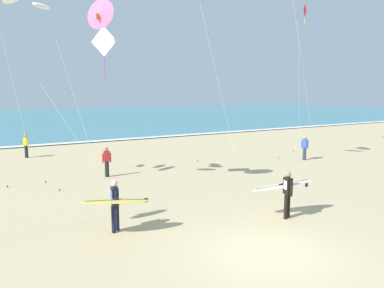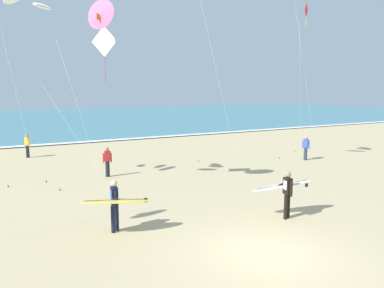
{
  "view_description": "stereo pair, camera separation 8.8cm",
  "coord_description": "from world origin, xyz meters",
  "views": [
    {
      "loc": [
        -7.03,
        -7.78,
        4.58
      ],
      "look_at": [
        0.59,
        5.15,
        2.44
      ],
      "focal_mm": 35.97,
      "sensor_mm": 36.0,
      "label": 1
    },
    {
      "loc": [
        -6.96,
        -7.83,
        4.58
      ],
      "look_at": [
        0.59,
        5.15,
        2.44
      ],
      "focal_mm": 35.97,
      "sensor_mm": 36.0,
      "label": 2
    }
  ],
  "objects": [
    {
      "name": "kite_diamond_scarlet_close",
      "position": [
        15.44,
        13.71,
        9.97
      ],
      "size": [
        2.31,
        1.47,
        11.02
      ],
      "color": "red",
      "rests_on": "ground"
    },
    {
      "name": "shoreline_foam",
      "position": [
        0.0,
        25.33,
        0.09
      ],
      "size": [
        160.0,
        0.98,
        0.01
      ],
      "primitive_type": "cube",
      "color": "white",
      "rests_on": "ocean_water"
    },
    {
      "name": "kite_delta_rose_far",
      "position": [
        -2.13,
        7.87,
        7.56
      ],
      "size": [
        2.05,
        2.71,
        8.22
      ],
      "color": "pink",
      "rests_on": "ground"
    },
    {
      "name": "surfer_lead",
      "position": [
        -3.13,
        3.6,
        1.05
      ],
      "size": [
        2.29,
        1.07,
        1.71
      ],
      "color": "black",
      "rests_on": "ground"
    },
    {
      "name": "bystander_red_top",
      "position": [
        -0.81,
        11.63,
        0.81
      ],
      "size": [
        0.5,
        0.22,
        1.59
      ],
      "color": "black",
      "rests_on": "ground"
    },
    {
      "name": "ocean_water",
      "position": [
        0.0,
        55.03,
        0.04
      ],
      "size": [
        160.0,
        60.0,
        0.08
      ],
      "primitive_type": "cube",
      "color": "teal",
      "rests_on": "ground"
    },
    {
      "name": "kite_arc_golden_outer",
      "position": [
        -4.45,
        10.28,
        8.29
      ],
      "size": [
        2.32,
        2.58,
        8.61
      ],
      "color": "white",
      "rests_on": "ground"
    },
    {
      "name": "surfer_trailing",
      "position": [
        2.69,
        2.12,
        1.05
      ],
      "size": [
        2.48,
        1.15,
        1.71
      ],
      "color": "black",
      "rests_on": "ground"
    },
    {
      "name": "bystander_blue_top",
      "position": [
        11.89,
        9.84,
        0.81
      ],
      "size": [
        0.27,
        0.48,
        1.59
      ],
      "color": "#2D334C",
      "rests_on": "ground"
    },
    {
      "name": "bystander_yellow_top",
      "position": [
        -3.69,
        19.95,
        0.81
      ],
      "size": [
        0.32,
        0.44,
        1.59
      ],
      "color": "black",
      "rests_on": "ground"
    },
    {
      "name": "kite_diamond_ivory_near",
      "position": [
        -1.69,
        9.0,
        6.44
      ],
      "size": [
        2.67,
        3.52,
        7.31
      ],
      "color": "white",
      "rests_on": "ground"
    },
    {
      "name": "ground_plane",
      "position": [
        0.0,
        0.0,
        0.0
      ],
      "size": [
        160.0,
        160.0,
        0.0
      ],
      "primitive_type": "plane",
      "color": "tan"
    }
  ]
}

